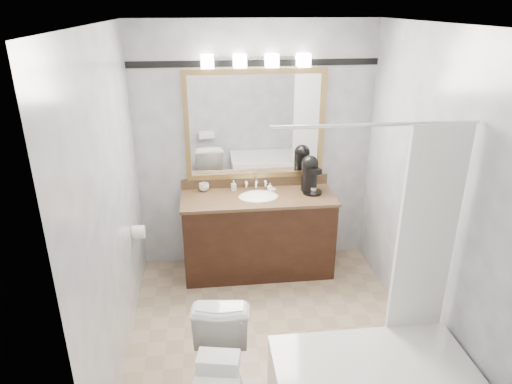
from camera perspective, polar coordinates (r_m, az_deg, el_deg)
room at (r=3.45m, az=2.32°, el=-1.00°), size 2.42×2.62×2.52m
vanity at (r=4.70m, az=0.28°, el=-5.09°), size 1.53×0.58×0.97m
mirror at (r=4.57m, az=-0.10°, el=8.31°), size 1.40×0.04×1.10m
vanity_light_bar at (r=4.40m, az=-0.02°, el=16.14°), size 1.02×0.14×0.12m
accent_stripe at (r=4.47m, az=-0.12°, el=15.81°), size 2.40×0.01×0.06m
bathtub at (r=3.40m, az=14.56°, el=-22.02°), size 1.30×0.75×1.96m
tp_roll at (r=4.29m, az=-14.48°, el=-4.86°), size 0.11×0.12×0.12m
toilet at (r=3.23m, az=-4.70°, el=-22.15°), size 0.48×0.74×0.72m
tissue_box at (r=2.73m, az=-4.72°, el=-20.46°), size 0.26×0.17×0.10m
coffee_maker at (r=4.61m, az=6.76°, el=2.33°), size 0.20×0.24×0.38m
cup_left at (r=4.67m, az=-6.52°, el=0.62°), size 0.13×0.13×0.08m
soap_bottle_a at (r=4.66m, az=-2.81°, el=0.82°), size 0.06×0.06×0.11m
soap_bottle_b at (r=4.66m, az=1.75°, el=0.68°), size 0.08×0.08×0.08m
soap_bar at (r=4.65m, az=1.97°, el=0.26°), size 0.08×0.07×0.02m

